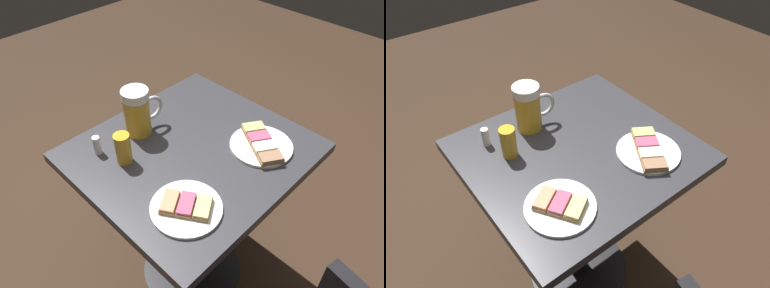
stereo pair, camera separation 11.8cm
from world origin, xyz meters
TOP-DOWN VIEW (x-y plane):
  - ground_plane at (0.00, 0.00)m, footprint 6.00×6.00m
  - cafe_table at (0.00, 0.00)m, footprint 0.71×0.65m
  - plate_near at (-0.19, -0.16)m, footprint 0.20×0.20m
  - plate_far at (0.17, -0.16)m, footprint 0.21×0.21m
  - beer_mug at (-0.06, 0.19)m, footprint 0.15×0.09m
  - beer_glass_small at (-0.19, 0.11)m, footprint 0.05×0.05m
  - salt_shaker at (-0.23, 0.20)m, footprint 0.02×0.02m

SIDE VIEW (x-z plane):
  - ground_plane at x=0.00m, z-range 0.00..0.00m
  - cafe_table at x=0.00m, z-range 0.19..0.94m
  - plate_near at x=-0.19m, z-range 0.74..0.77m
  - plate_far at x=0.17m, z-range 0.74..0.77m
  - salt_shaker at x=-0.23m, z-range 0.75..0.81m
  - beer_glass_small at x=-0.19m, z-range 0.75..0.85m
  - beer_mug at x=-0.06m, z-range 0.74..0.91m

